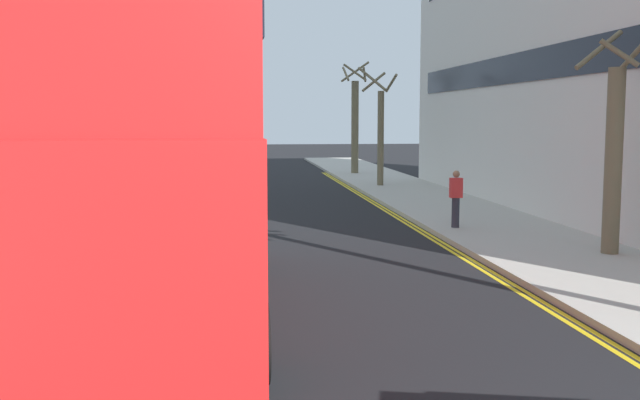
% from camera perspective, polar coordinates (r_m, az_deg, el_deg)
% --- Properties ---
extents(sidewalk_right, '(4.00, 80.00, 0.14)m').
position_cam_1_polar(sidewalk_right, '(19.74, 15.85, -3.20)').
color(sidewalk_right, '#ADA89E').
rests_on(sidewalk_right, ground).
extents(kerb_line_outer, '(0.10, 56.00, 0.01)m').
position_cam_1_polar(kerb_line_outer, '(17.18, 11.89, -4.71)').
color(kerb_line_outer, yellow).
rests_on(kerb_line_outer, ground).
extents(kerb_line_inner, '(0.10, 56.00, 0.01)m').
position_cam_1_polar(kerb_line_inner, '(17.13, 11.38, -4.73)').
color(kerb_line_inner, yellow).
rests_on(kerb_line_inner, ground).
extents(double_decker_bus_away, '(3.03, 10.87, 5.64)m').
position_cam_1_polar(double_decker_bus_away, '(12.27, -11.84, 5.17)').
color(double_decker_bus_away, red).
rests_on(double_decker_bus_away, ground).
extents(pedestrian_far, '(0.34, 0.22, 1.62)m').
position_cam_1_polar(pedestrian_far, '(21.50, 10.30, 0.17)').
color(pedestrian_far, '#2D2D38').
rests_on(pedestrian_far, sidewalk_right).
extents(street_tree_near, '(1.81, 1.98, 5.39)m').
position_cam_1_polar(street_tree_near, '(34.58, 4.61, 5.34)').
color(street_tree_near, '#6B6047').
rests_on(street_tree_near, sidewalk_right).
extents(street_tree_mid, '(1.39, 1.42, 5.14)m').
position_cam_1_polar(street_tree_mid, '(18.26, 21.44, 3.32)').
color(street_tree_mid, '#6B6047').
rests_on(street_tree_mid, sidewalk_right).
extents(street_tree_far, '(1.70, 1.76, 6.28)m').
position_cam_1_polar(street_tree_far, '(42.18, 2.68, 5.93)').
color(street_tree_far, '#6B6047').
rests_on(street_tree_far, sidewalk_right).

